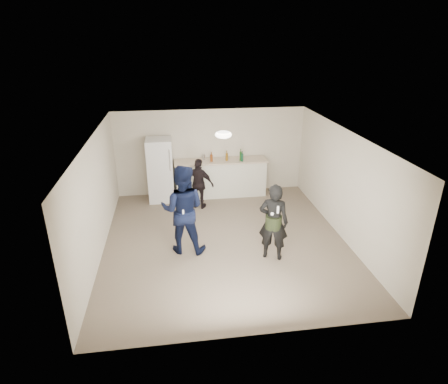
{
  "coord_description": "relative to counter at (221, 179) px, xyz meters",
  "views": [
    {
      "loc": [
        -1.09,
        -7.5,
        4.46
      ],
      "look_at": [
        0.0,
        0.2,
        1.15
      ],
      "focal_mm": 30.0,
      "sensor_mm": 36.0,
      "label": 1
    }
  ],
  "objects": [
    {
      "name": "nunchuk_woman",
      "position": [
        0.54,
        -3.71,
        0.62
      ],
      "size": [
        0.07,
        0.07,
        0.07
      ],
      "primitive_type": "sphere",
      "color": "white",
      "rests_on": "woman"
    },
    {
      "name": "counter_top",
      "position": [
        0.0,
        0.0,
        0.55
      ],
      "size": [
        2.68,
        0.64,
        0.04
      ],
      "primitive_type": "cube",
      "color": "beige",
      "rests_on": "counter"
    },
    {
      "name": "wall_right",
      "position": [
        2.49,
        -2.67,
        0.72
      ],
      "size": [
        0.0,
        6.0,
        6.0
      ],
      "primitive_type": "plane",
      "rotation": [
        1.57,
        0.0,
        -1.57
      ],
      "color": "beige",
      "rests_on": "floor"
    },
    {
      "name": "remote_woman",
      "position": [
        0.64,
        -3.74,
        0.72
      ],
      "size": [
        0.04,
        0.04,
        0.15
      ],
      "primitive_type": "cube",
      "color": "white",
      "rests_on": "woman"
    },
    {
      "name": "floor",
      "position": [
        -0.26,
        -2.67,
        -0.53
      ],
      "size": [
        6.0,
        6.0,
        0.0
      ],
      "primitive_type": "plane",
      "color": "#6B5B4C",
      "rests_on": "ground"
    },
    {
      "name": "fridge_handle",
      "position": [
        -1.45,
        -0.44,
        0.78
      ],
      "size": [
        0.02,
        0.02,
        0.6
      ],
      "primitive_type": "cylinder",
      "color": "#B8B8BD",
      "rests_on": "fridge"
    },
    {
      "name": "wall_left",
      "position": [
        -3.01,
        -2.67,
        0.72
      ],
      "size": [
        0.0,
        6.0,
        6.0
      ],
      "primitive_type": "plane",
      "rotation": [
        1.57,
        0.0,
        1.57
      ],
      "color": "beige",
      "rests_on": "floor"
    },
    {
      "name": "shaker",
      "position": [
        -0.48,
        0.12,
        0.65
      ],
      "size": [
        0.08,
        0.08,
        0.17
      ],
      "primitive_type": "cylinder",
      "color": "#B5B4B9",
      "rests_on": "counter_top"
    },
    {
      "name": "spectator",
      "position": [
        -0.69,
        -0.78,
        0.18
      ],
      "size": [
        0.89,
        0.69,
        1.41
      ],
      "primitive_type": "imported",
      "rotation": [
        0.0,
        0.0,
        2.65
      ],
      "color": "black",
      "rests_on": "floor"
    },
    {
      "name": "wall_back",
      "position": [
        -0.26,
        0.33,
        0.72
      ],
      "size": [
        6.0,
        0.0,
        6.0
      ],
      "primitive_type": "plane",
      "rotation": [
        1.57,
        0.0,
        0.0
      ],
      "color": "beige",
      "rests_on": "floor"
    },
    {
      "name": "camo_shorts",
      "position": [
        0.64,
        -3.49,
        0.32
      ],
      "size": [
        0.34,
        0.34,
        0.28
      ],
      "primitive_type": "cylinder",
      "color": "#253317",
      "rests_on": "woman"
    },
    {
      "name": "ceiling_dome",
      "position": [
        -0.26,
        -2.37,
        1.93
      ],
      "size": [
        0.36,
        0.36,
        0.16
      ],
      "primitive_type": "ellipsoid",
      "color": "white",
      "rests_on": "ceiling"
    },
    {
      "name": "ceiling",
      "position": [
        -0.26,
        -2.67,
        1.98
      ],
      "size": [
        6.0,
        6.0,
        0.0
      ],
      "primitive_type": "plane",
      "rotation": [
        3.14,
        0.0,
        0.0
      ],
      "color": "silver",
      "rests_on": "wall_back"
    },
    {
      "name": "man",
      "position": [
        -1.21,
        -2.92,
        0.47
      ],
      "size": [
        1.1,
        0.94,
        1.98
      ],
      "primitive_type": "imported",
      "rotation": [
        0.0,
        0.0,
        2.92
      ],
      "color": "#101B45",
      "rests_on": "floor"
    },
    {
      "name": "woman",
      "position": [
        0.64,
        -3.49,
        0.32
      ],
      "size": [
        0.72,
        0.61,
        1.69
      ],
      "primitive_type": "imported",
      "rotation": [
        0.0,
        0.0,
        2.74
      ],
      "color": "black",
      "rests_on": "floor"
    },
    {
      "name": "wall_front",
      "position": [
        -0.26,
        -5.67,
        0.72
      ],
      "size": [
        6.0,
        0.0,
        6.0
      ],
      "primitive_type": "plane",
      "rotation": [
        -1.57,
        0.0,
        0.0
      ],
      "color": "beige",
      "rests_on": "floor"
    },
    {
      "name": "bottle_cluster",
      "position": [
        0.24,
        -0.1,
        0.68
      ],
      "size": [
        0.94,
        0.19,
        0.26
      ],
      "color": "#185016",
      "rests_on": "counter_top"
    },
    {
      "name": "remote_man",
      "position": [
        -1.21,
        -3.2,
        0.53
      ],
      "size": [
        0.04,
        0.04,
        0.15
      ],
      "primitive_type": "cube",
      "color": "white",
      "rests_on": "man"
    },
    {
      "name": "nunchuk_man",
      "position": [
        -1.09,
        -3.17,
        0.45
      ],
      "size": [
        0.07,
        0.07,
        0.07
      ],
      "primitive_type": "sphere",
      "color": "white",
      "rests_on": "man"
    },
    {
      "name": "fridge",
      "position": [
        -1.73,
        -0.07,
        0.38
      ],
      "size": [
        0.7,
        0.7,
        1.8
      ],
      "primitive_type": "cube",
      "color": "white",
      "rests_on": "floor"
    },
    {
      "name": "counter",
      "position": [
        0.0,
        0.0,
        0.0
      ],
      "size": [
        2.6,
        0.56,
        1.05
      ],
      "primitive_type": "cube",
      "color": "silver",
      "rests_on": "floor"
    }
  ]
}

